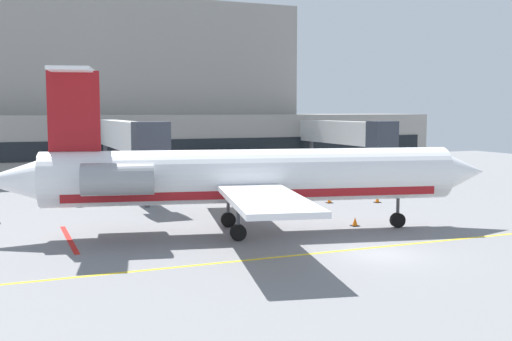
# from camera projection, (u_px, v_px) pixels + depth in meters

# --- Properties ---
(ground) EXTENTS (120.00, 120.00, 0.11)m
(ground) POSITION_uv_depth(u_px,v_px,m) (381.00, 255.00, 30.48)
(ground) COLOR slate
(terminal_building) EXTENTS (73.32, 11.55, 19.83)m
(terminal_building) POSITION_uv_depth(u_px,v_px,m) (133.00, 106.00, 71.20)
(terminal_building) COLOR gray
(terminal_building) RESTS_ON ground
(jet_bridge_west) EXTENTS (2.40, 16.90, 6.08)m
(jet_bridge_west) POSITION_uv_depth(u_px,v_px,m) (345.00, 133.00, 64.54)
(jet_bridge_west) COLOR silver
(jet_bridge_west) RESTS_ON ground
(jet_bridge_east) EXTENTS (2.40, 23.47, 6.30)m
(jet_bridge_east) POSITION_uv_depth(u_px,v_px,m) (125.00, 136.00, 52.46)
(jet_bridge_east) COLOR silver
(jet_bridge_east) RESTS_ON ground
(regional_jet) EXTENTS (29.59, 22.52, 9.34)m
(regional_jet) POSITION_uv_depth(u_px,v_px,m) (244.00, 177.00, 35.46)
(regional_jet) COLOR white
(regional_jet) RESTS_ON ground
(baggage_tug) EXTENTS (3.12, 3.80, 2.02)m
(baggage_tug) POSITION_uv_depth(u_px,v_px,m) (71.00, 191.00, 47.17)
(baggage_tug) COLOR silver
(baggage_tug) RESTS_ON ground
(pushback_tractor) EXTENTS (3.47, 3.22, 1.81)m
(pushback_tractor) POSITION_uv_depth(u_px,v_px,m) (103.00, 184.00, 52.25)
(pushback_tractor) COLOR #1E4CB2
(pushback_tractor) RESTS_ON ground
(belt_loader) EXTENTS (2.13, 4.15, 1.81)m
(belt_loader) POSITION_uv_depth(u_px,v_px,m) (265.00, 196.00, 45.08)
(belt_loader) COLOR #E5B20C
(belt_loader) RESTS_ON ground
(fuel_tank) EXTENTS (6.90, 2.16, 2.40)m
(fuel_tank) POSITION_uv_depth(u_px,v_px,m) (252.00, 166.00, 63.99)
(fuel_tank) COLOR white
(fuel_tank) RESTS_ON ground
(safety_cone_alpha) EXTENTS (0.47, 0.47, 0.55)m
(safety_cone_alpha) POSITION_uv_depth(u_px,v_px,m) (355.00, 222.00, 37.92)
(safety_cone_alpha) COLOR orange
(safety_cone_alpha) RESTS_ON ground
(safety_cone_bravo) EXTENTS (0.47, 0.47, 0.55)m
(safety_cone_bravo) POSITION_uv_depth(u_px,v_px,m) (329.00, 200.00, 47.34)
(safety_cone_bravo) COLOR orange
(safety_cone_bravo) RESTS_ON ground
(safety_cone_charlie) EXTENTS (0.47, 0.47, 0.55)m
(safety_cone_charlie) POSITION_uv_depth(u_px,v_px,m) (377.00, 199.00, 47.54)
(safety_cone_charlie) COLOR orange
(safety_cone_charlie) RESTS_ON ground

